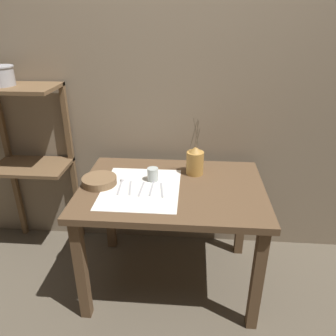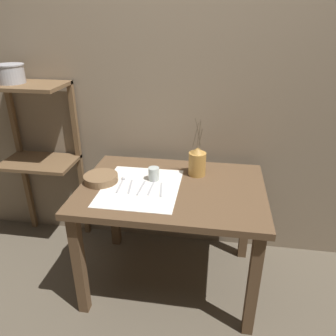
# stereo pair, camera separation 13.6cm
# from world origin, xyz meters

# --- Properties ---
(ground_plane) EXTENTS (12.00, 12.00, 0.00)m
(ground_plane) POSITION_xyz_m (0.00, 0.00, 0.00)
(ground_plane) COLOR brown
(stone_wall_back) EXTENTS (7.00, 0.06, 2.40)m
(stone_wall_back) POSITION_xyz_m (0.00, 0.50, 1.20)
(stone_wall_back) COLOR gray
(stone_wall_back) RESTS_ON ground_plane
(wooden_table) EXTENTS (1.10, 0.79, 0.73)m
(wooden_table) POSITION_xyz_m (0.00, 0.00, 0.63)
(wooden_table) COLOR brown
(wooden_table) RESTS_ON ground_plane
(wooden_shelf_unit) EXTENTS (0.52, 0.33, 1.25)m
(wooden_shelf_unit) POSITION_xyz_m (-1.02, 0.33, 0.87)
(wooden_shelf_unit) COLOR brown
(wooden_shelf_unit) RESTS_ON ground_plane
(linen_cloth) EXTENTS (0.45, 0.53, 0.00)m
(linen_cloth) POSITION_xyz_m (-0.18, -0.04, 0.73)
(linen_cloth) COLOR white
(linen_cloth) RESTS_ON wooden_table
(pitcher_with_flowers) EXTENTS (0.11, 0.11, 0.38)m
(pitcher_with_flowers) POSITION_xyz_m (0.13, 0.18, 0.82)
(pitcher_with_flowers) COLOR #B7843D
(pitcher_with_flowers) RESTS_ON wooden_table
(wooden_bowl) EXTENTS (0.21, 0.21, 0.05)m
(wooden_bowl) POSITION_xyz_m (-0.44, -0.01, 0.75)
(wooden_bowl) COLOR brown
(wooden_bowl) RESTS_ON wooden_table
(glass_tumbler_near) EXTENTS (0.07, 0.07, 0.08)m
(glass_tumbler_near) POSITION_xyz_m (-0.12, 0.06, 0.77)
(glass_tumbler_near) COLOR #B7C1BC
(glass_tumbler_near) RESTS_ON wooden_table
(spoon_inner) EXTENTS (0.03, 0.18, 0.02)m
(spoon_inner) POSITION_xyz_m (-0.31, 0.00, 0.74)
(spoon_inner) COLOR #A8A8AD
(spoon_inner) RESTS_ON wooden_table
(fork_inner) EXTENTS (0.03, 0.17, 0.00)m
(fork_inner) POSITION_xyz_m (-0.24, -0.05, 0.73)
(fork_inner) COLOR #A8A8AD
(fork_inner) RESTS_ON wooden_table
(fork_outer) EXTENTS (0.02, 0.17, 0.00)m
(fork_outer) POSITION_xyz_m (-0.18, -0.06, 0.73)
(fork_outer) COLOR #A8A8AD
(fork_outer) RESTS_ON wooden_table
(spoon_outer) EXTENTS (0.02, 0.18, 0.02)m
(spoon_outer) POSITION_xyz_m (-0.12, 0.01, 0.74)
(spoon_outer) COLOR #A8A8AD
(spoon_outer) RESTS_ON wooden_table
(knife_center) EXTENTS (0.04, 0.17, 0.00)m
(knife_center) POSITION_xyz_m (-0.05, -0.06, 0.73)
(knife_center) COLOR #A8A8AD
(knife_center) RESTS_ON wooden_table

